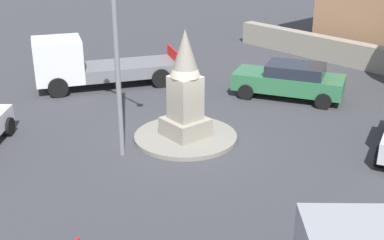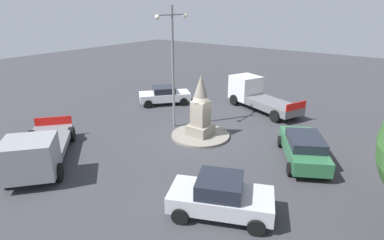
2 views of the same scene
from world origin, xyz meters
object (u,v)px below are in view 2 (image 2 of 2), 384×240
object	(u,v)px
truck_white_approaching	(256,95)
truck_grey_parked_left	(37,152)
car_white_parked_right	(164,95)
streetlamp	(173,58)
car_green_far_side	(303,147)
car_silver_waiting	(220,196)
monument	(201,108)

from	to	relation	value
truck_white_approaching	truck_grey_parked_left	bearing A→B (deg)	-15.31
car_white_parked_right	streetlamp	bearing A→B (deg)	48.34
truck_grey_parked_left	car_green_far_side	bearing A→B (deg)	130.50
streetlamp	truck_white_approaching	xyz separation A→B (m)	(-6.76, 2.56, -3.45)
streetlamp	car_silver_waiting	xyz separation A→B (m)	(5.96, 7.18, -3.72)
car_silver_waiting	car_white_parked_right	size ratio (longest dim) A/B	1.03
car_green_far_side	car_silver_waiting	world-z (taller)	car_silver_waiting
car_green_far_side	monument	bearing A→B (deg)	-85.29
car_white_parked_right	truck_grey_parked_left	bearing A→B (deg)	10.71
truck_grey_parked_left	truck_white_approaching	distance (m)	15.62
streetlamp	truck_grey_parked_left	size ratio (longest dim) A/B	1.22
monument	car_white_parked_right	world-z (taller)	monument
monument	car_white_parked_right	bearing A→B (deg)	-121.15
car_white_parked_right	truck_white_approaching	bearing A→B (deg)	118.37
car_white_parked_right	truck_grey_parked_left	world-z (taller)	truck_grey_parked_left
car_green_far_side	truck_white_approaching	xyz separation A→B (m)	(-6.61, -5.78, 0.28)
car_silver_waiting	truck_white_approaching	xyz separation A→B (m)	(-12.72, -4.62, 0.27)
truck_grey_parked_left	streetlamp	bearing A→B (deg)	169.35
car_green_far_side	truck_grey_parked_left	world-z (taller)	truck_grey_parked_left
truck_grey_parked_left	truck_white_approaching	size ratio (longest dim) A/B	0.95
car_white_parked_right	truck_white_approaching	distance (m)	7.20
streetlamp	car_white_parked_right	world-z (taller)	streetlamp
streetlamp	truck_grey_parked_left	world-z (taller)	streetlamp
car_green_far_side	car_white_parked_right	xyz separation A→B (m)	(-3.19, -12.10, -0.05)
streetlamp	truck_grey_parked_left	distance (m)	9.14
monument	car_white_parked_right	distance (m)	7.21
truck_white_approaching	streetlamp	bearing A→B (deg)	-20.75
car_silver_waiting	truck_white_approaching	bearing A→B (deg)	-160.03
monument	truck_grey_parked_left	size ratio (longest dim) A/B	0.59
car_silver_waiting	monument	bearing A→B (deg)	-139.21
car_silver_waiting	car_white_parked_right	world-z (taller)	car_silver_waiting
streetlamp	truck_white_approaching	bearing A→B (deg)	159.25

